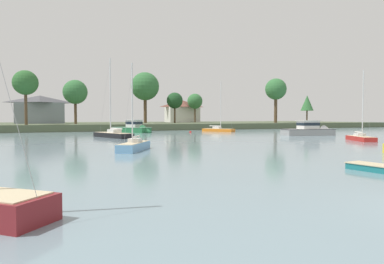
{
  "coord_description": "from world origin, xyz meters",
  "views": [
    {
      "loc": [
        -12.06,
        -6.8,
        3.1
      ],
      "look_at": [
        0.34,
        22.65,
        1.76
      ],
      "focal_mm": 32.46,
      "sensor_mm": 36.0,
      "label": 1
    }
  ],
  "objects": [
    {
      "name": "far_shore_bank",
      "position": [
        0.0,
        94.5,
        0.76
      ],
      "size": [
        175.17,
        46.43,
        1.53
      ],
      "primitive_type": "cube",
      "color": "#4C563D",
      "rests_on": "ground"
    },
    {
      "name": "cruiser_grey",
      "position": [
        31.17,
        40.98,
        0.56
      ],
      "size": [
        10.47,
        4.95,
        5.33
      ],
      "color": "gray",
      "rests_on": "ground"
    },
    {
      "name": "cruiser_green",
      "position": [
        4.9,
        63.6,
        0.55
      ],
      "size": [
        7.75,
        9.53,
        5.28
      ],
      "color": "#236B3D",
      "rests_on": "ground"
    },
    {
      "name": "mooring_buoy_red",
      "position": [
        15.21,
        58.79,
        0.09
      ],
      "size": [
        0.48,
        0.48,
        0.53
      ],
      "color": "red",
      "rests_on": "ground"
    },
    {
      "name": "shore_tree_inland_b",
      "position": [
        -15.97,
        74.78,
        10.37
      ],
      "size": [
        5.21,
        5.21,
        11.55
      ],
      "color": "brown",
      "rests_on": "far_shore_bank"
    },
    {
      "name": "shore_tree_center",
      "position": [
        -5.5,
        81.11,
        9.16
      ],
      "size": [
        5.8,
        5.8,
        10.6
      ],
      "color": "brown",
      "rests_on": "far_shore_bank"
    },
    {
      "name": "dinghy_teal",
      "position": [
        5.39,
        7.49,
        0.14
      ],
      "size": [
        1.71,
        3.12,
        0.56
      ],
      "color": "#196B70",
      "rests_on": "ground"
    },
    {
      "name": "shore_tree_far_right",
      "position": [
        32.12,
        95.7,
        8.26
      ],
      "size": [
        4.87,
        4.87,
        9.22
      ],
      "color": "brown",
      "rests_on": "far_shore_bank"
    },
    {
      "name": "shore_tree_inland_a",
      "position": [
        67.03,
        83.63,
        7.81
      ],
      "size": [
        4.11,
        4.11,
        8.84
      ],
      "color": "brown",
      "rests_on": "far_shore_bank"
    },
    {
      "name": "shore_tree_right",
      "position": [
        13.73,
        88.42,
        11.76
      ],
      "size": [
        7.87,
        7.87,
        14.25
      ],
      "color": "brown",
      "rests_on": "far_shore_bank"
    },
    {
      "name": "sailboat_orange",
      "position": [
        22.59,
        60.69,
        0.23
      ],
      "size": [
        5.58,
        7.11,
        11.38
      ],
      "color": "orange",
      "rests_on": "ground"
    },
    {
      "name": "cottage_behind_trees",
      "position": [
        29.65,
        100.57,
        5.29
      ],
      "size": [
        11.25,
        6.56,
        7.28
      ],
      "color": "silver",
      "rests_on": "far_shore_bank"
    },
    {
      "name": "sailboat_black",
      "position": [
        -2.56,
        47.3,
        0.27
      ],
      "size": [
        4.94,
        9.08,
        12.79
      ],
      "color": "black",
      "rests_on": "ground"
    },
    {
      "name": "cottage_near_water",
      "position": [
        -13.5,
        93.76,
        5.33
      ],
      "size": [
        12.85,
        8.83,
        7.37
      ],
      "color": "gray",
      "rests_on": "far_shore_bank"
    },
    {
      "name": "shore_tree_center_right",
      "position": [
        50.2,
        77.68,
        11.26
      ],
      "size": [
        6.21,
        6.21,
        13.0
      ],
      "color": "brown",
      "rests_on": "far_shore_bank"
    },
    {
      "name": "sailboat_red",
      "position": [
        26.67,
        27.08,
        0.2
      ],
      "size": [
        4.17,
        6.22,
        9.73
      ],
      "color": "#B2231E",
      "rests_on": "ground"
    },
    {
      "name": "sailboat_skyblue",
      "position": [
        -4.48,
        25.25,
        0.2
      ],
      "size": [
        4.41,
        6.03,
        8.63
      ],
      "color": "#669ECC",
      "rests_on": "ground"
    },
    {
      "name": "shore_tree_left_mid",
      "position": [
        22.25,
        87.53,
        7.92
      ],
      "size": [
        4.65,
        4.65,
        8.77
      ],
      "color": "brown",
      "rests_on": "far_shore_bank"
    }
  ]
}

